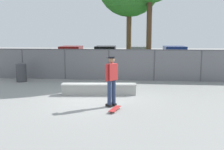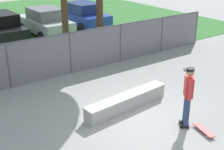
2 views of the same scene
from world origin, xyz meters
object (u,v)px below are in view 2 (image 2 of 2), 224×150
object	(u,v)px
car_silver	(45,22)
car_blue	(83,15)
concrete_ledge	(127,102)
skateboarder	(188,95)
skateboard	(204,130)

from	to	relation	value
car_silver	car_blue	world-z (taller)	same
concrete_ledge	skateboarder	size ratio (longest dim) A/B	1.78
concrete_ledge	car_blue	size ratio (longest dim) A/B	0.77
car_silver	car_blue	distance (m)	2.84
skateboarder	skateboard	size ratio (longest dim) A/B	2.23
skateboarder	skateboard	xyz separation A→B (m)	(0.18, -0.56, -0.96)
skateboarder	car_silver	bearing A→B (deg)	85.47
skateboarder	car_blue	xyz separation A→B (m)	(3.76, 12.40, -0.19)
car_silver	concrete_ledge	bearing A→B (deg)	-99.54
concrete_ledge	car_silver	world-z (taller)	car_silver
concrete_ledge	skateboarder	distance (m)	2.16
car_blue	concrete_ledge	bearing A→B (deg)	-113.18
skateboard	car_blue	size ratio (longest dim) A/B	0.19
skateboarder	car_blue	bearing A→B (deg)	73.13
skateboard	car_blue	distance (m)	13.47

